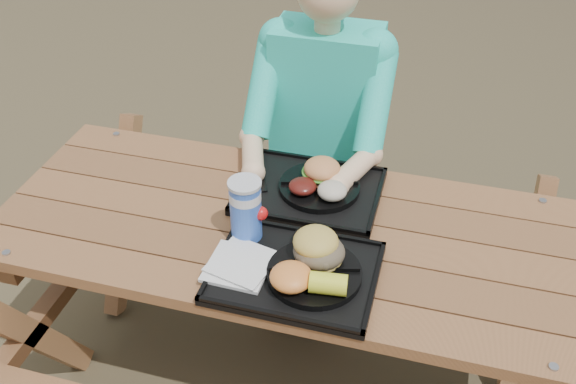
# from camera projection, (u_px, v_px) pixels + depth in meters

# --- Properties ---
(ground) EXTENTS (60.00, 60.00, 0.00)m
(ground) POSITION_uv_depth(u_px,v_px,m) (288.00, 380.00, 2.40)
(ground) COLOR #999999
(ground) RESTS_ON ground
(picnic_table) EXTENTS (1.80, 1.49, 0.75)m
(picnic_table) POSITION_uv_depth(u_px,v_px,m) (288.00, 311.00, 2.17)
(picnic_table) COLOR #999999
(picnic_table) RESTS_ON ground
(tray_near) EXTENTS (0.45, 0.35, 0.02)m
(tray_near) POSITION_uv_depth(u_px,v_px,m) (295.00, 274.00, 1.77)
(tray_near) COLOR black
(tray_near) RESTS_ON picnic_table
(tray_far) EXTENTS (0.45, 0.35, 0.02)m
(tray_far) POSITION_uv_depth(u_px,v_px,m) (309.00, 192.00, 2.07)
(tray_far) COLOR black
(tray_far) RESTS_ON picnic_table
(plate_near) EXTENTS (0.26, 0.26, 0.02)m
(plate_near) POSITION_uv_depth(u_px,v_px,m) (314.00, 274.00, 1.74)
(plate_near) COLOR black
(plate_near) RESTS_ON tray_near
(plate_far) EXTENTS (0.26, 0.26, 0.02)m
(plate_far) POSITION_uv_depth(u_px,v_px,m) (319.00, 187.00, 2.05)
(plate_far) COLOR black
(plate_far) RESTS_ON tray_far
(napkin_stack) EXTENTS (0.17, 0.17, 0.02)m
(napkin_stack) POSITION_uv_depth(u_px,v_px,m) (238.00, 265.00, 1.77)
(napkin_stack) COLOR silver
(napkin_stack) RESTS_ON tray_near
(soda_cup) EXTENTS (0.09, 0.09, 0.18)m
(soda_cup) POSITION_uv_depth(u_px,v_px,m) (246.00, 211.00, 1.83)
(soda_cup) COLOR blue
(soda_cup) RESTS_ON tray_near
(condiment_bbq) EXTENTS (0.05, 0.05, 0.03)m
(condiment_bbq) POSITION_uv_depth(u_px,v_px,m) (303.00, 238.00, 1.85)
(condiment_bbq) COLOR #320D05
(condiment_bbq) RESTS_ON tray_near
(condiment_mustard) EXTENTS (0.06, 0.06, 0.03)m
(condiment_mustard) POSITION_uv_depth(u_px,v_px,m) (324.00, 241.00, 1.84)
(condiment_mustard) COLOR gold
(condiment_mustard) RESTS_ON tray_near
(sandwich) EXTENTS (0.13, 0.13, 0.14)m
(sandwich) POSITION_uv_depth(u_px,v_px,m) (320.00, 240.00, 1.73)
(sandwich) COLOR gold
(sandwich) RESTS_ON plate_near
(mac_cheese) EXTENTS (0.11, 0.11, 0.06)m
(mac_cheese) POSITION_uv_depth(u_px,v_px,m) (291.00, 277.00, 1.67)
(mac_cheese) COLOR #F2943F
(mac_cheese) RESTS_ON plate_near
(corn_cob) EXTENTS (0.11, 0.11, 0.06)m
(corn_cob) POSITION_uv_depth(u_px,v_px,m) (328.00, 284.00, 1.65)
(corn_cob) COLOR #F0F433
(corn_cob) RESTS_ON plate_near
(cutlery_far) EXTENTS (0.09, 0.15, 0.01)m
(cutlery_far) POSITION_uv_depth(u_px,v_px,m) (261.00, 178.00, 2.10)
(cutlery_far) COLOR black
(cutlery_far) RESTS_ON tray_far
(burger) EXTENTS (0.12, 0.12, 0.11)m
(burger) POSITION_uv_depth(u_px,v_px,m) (322.00, 165.00, 2.04)
(burger) COLOR #D6854B
(burger) RESTS_ON plate_far
(baked_beans) EXTENTS (0.09, 0.09, 0.04)m
(baked_beans) POSITION_uv_depth(u_px,v_px,m) (303.00, 186.00, 2.01)
(baked_beans) COLOR #521510
(baked_beans) RESTS_ON plate_far
(potato_salad) EXTENTS (0.09, 0.09, 0.05)m
(potato_salad) POSITION_uv_depth(u_px,v_px,m) (332.00, 191.00, 1.98)
(potato_salad) COLOR beige
(potato_salad) RESTS_ON plate_far
(diner) EXTENTS (0.48, 0.84, 1.28)m
(diner) POSITION_uv_depth(u_px,v_px,m) (323.00, 150.00, 2.48)
(diner) COLOR #19AF98
(diner) RESTS_ON ground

